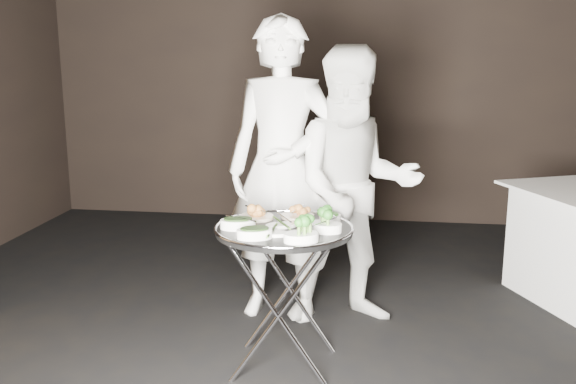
# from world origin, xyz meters

# --- Properties ---
(wall_back) EXTENTS (6.00, 0.05, 3.00)m
(wall_back) POSITION_xyz_m (0.00, 3.52, 1.50)
(wall_back) COLOR black
(wall_back) RESTS_ON floor
(tray_stand) EXTENTS (0.53, 0.45, 0.78)m
(tray_stand) POSITION_xyz_m (-0.17, 0.29, 0.44)
(tray_stand) COLOR silver
(tray_stand) RESTS_ON floor
(serving_tray) EXTENTS (0.73, 0.73, 0.04)m
(serving_tray) POSITION_xyz_m (-0.17, 0.29, 0.78)
(serving_tray) COLOR black
(serving_tray) RESTS_ON tray_stand
(potato_plate_a) EXTENTS (0.19, 0.19, 0.07)m
(potato_plate_a) POSITION_xyz_m (-0.35, 0.45, 0.82)
(potato_plate_a) COLOR beige
(potato_plate_a) RESTS_ON serving_tray
(potato_plate_b) EXTENTS (0.19, 0.19, 0.07)m
(potato_plate_b) POSITION_xyz_m (-0.13, 0.50, 0.82)
(potato_plate_b) COLOR beige
(potato_plate_b) RESTS_ON serving_tray
(greens_bowl) EXTENTS (0.12, 0.12, 0.07)m
(greens_bowl) POSITION_xyz_m (0.06, 0.43, 0.82)
(greens_bowl) COLOR silver
(greens_bowl) RESTS_ON serving_tray
(asparagus_plate_a) EXTENTS (0.20, 0.17, 0.04)m
(asparagus_plate_a) POSITION_xyz_m (-0.19, 0.30, 0.81)
(asparagus_plate_a) COLOR silver
(asparagus_plate_a) RESTS_ON serving_tray
(asparagus_plate_b) EXTENTS (0.17, 0.10, 0.03)m
(asparagus_plate_b) POSITION_xyz_m (-0.21, 0.14, 0.81)
(asparagus_plate_b) COLOR silver
(asparagus_plate_b) RESTS_ON serving_tray
(spinach_bowl_a) EXTENTS (0.20, 0.15, 0.08)m
(spinach_bowl_a) POSITION_xyz_m (-0.41, 0.24, 0.83)
(spinach_bowl_a) COLOR silver
(spinach_bowl_a) RESTS_ON serving_tray
(spinach_bowl_b) EXTENTS (0.20, 0.17, 0.07)m
(spinach_bowl_b) POSITION_xyz_m (-0.29, 0.08, 0.83)
(spinach_bowl_b) COLOR silver
(spinach_bowl_b) RESTS_ON serving_tray
(broccoli_bowl_a) EXTENTS (0.20, 0.17, 0.07)m
(broccoli_bowl_a) POSITION_xyz_m (0.04, 0.25, 0.83)
(broccoli_bowl_a) COLOR silver
(broccoli_bowl_a) RESTS_ON serving_tray
(broccoli_bowl_b) EXTENTS (0.21, 0.19, 0.07)m
(broccoli_bowl_b) POSITION_xyz_m (-0.05, 0.05, 0.83)
(broccoli_bowl_b) COLOR silver
(broccoli_bowl_b) RESTS_ON serving_tray
(serving_utensils) EXTENTS (0.59, 0.45, 0.01)m
(serving_utensils) POSITION_xyz_m (-0.16, 0.36, 0.85)
(serving_utensils) COLOR silver
(serving_utensils) RESTS_ON serving_tray
(waiter_left) EXTENTS (0.74, 0.53, 1.92)m
(waiter_left) POSITION_xyz_m (-0.29, 1.02, 0.96)
(waiter_left) COLOR white
(waiter_left) RESTS_ON floor
(waiter_right) EXTENTS (0.97, 0.83, 1.73)m
(waiter_right) POSITION_xyz_m (0.17, 0.98, 0.87)
(waiter_right) COLOR white
(waiter_right) RESTS_ON floor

